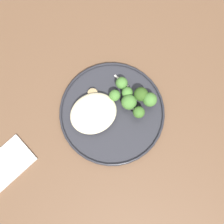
{
  "coord_description": "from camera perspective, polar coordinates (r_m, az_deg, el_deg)",
  "views": [
    {
      "loc": [
        -0.06,
        -0.15,
        1.54
      ],
      "look_at": [
        0.02,
        -0.01,
        0.76
      ],
      "focal_mm": 46.95,
      "sensor_mm": 36.0,
      "label": 1
    }
  ],
  "objects": [
    {
      "name": "broccoli_floret_center_pile",
      "position": [
        0.78,
        7.37,
        2.4
      ],
      "size": [
        0.04,
        0.04,
        0.06
      ],
      "color": "#89A356",
      "rests_on": "dinner_plate"
    },
    {
      "name": "onion_sliver_short_strip",
      "position": [
        0.81,
        4.51,
        2.4
      ],
      "size": [
        0.05,
        0.02,
        0.0
      ],
      "primitive_type": "cube",
      "rotation": [
        0.0,
        0.0,
        5.97
      ],
      "color": "silver",
      "rests_on": "dinner_plate"
    },
    {
      "name": "seared_scallop_left_edge",
      "position": [
        0.79,
        -4.41,
        -0.93
      ],
      "size": [
        0.03,
        0.03,
        0.02
      ],
      "color": "#E5C689",
      "rests_on": "dinner_plate"
    },
    {
      "name": "broccoli_floret_front_edge",
      "position": [
        0.78,
        3.33,
        1.94
      ],
      "size": [
        0.04,
        0.04,
        0.05
      ],
      "color": "#7A994C",
      "rests_on": "dinner_plate"
    },
    {
      "name": "ground",
      "position": [
        1.55,
        -0.73,
        -5.5
      ],
      "size": [
        6.0,
        6.0,
        0.0
      ],
      "primitive_type": "plane",
      "color": "#2D2B28"
    },
    {
      "name": "folded_napkin",
      "position": [
        0.85,
        -20.06,
        -9.82
      ],
      "size": [
        0.17,
        0.12,
        0.01
      ],
      "primitive_type": "cube",
      "rotation": [
        0.0,
        0.0,
        0.25
      ],
      "color": "silver",
      "rests_on": "wooden_dining_table"
    },
    {
      "name": "seared_scallop_on_noodles",
      "position": [
        0.8,
        -5.13,
        0.39
      ],
      "size": [
        0.03,
        0.03,
        0.02
      ],
      "color": "#E5C689",
      "rests_on": "dinner_plate"
    },
    {
      "name": "dinner_plate",
      "position": [
        0.81,
        0.0,
        -0.16
      ],
      "size": [
        0.29,
        0.29,
        0.02
      ],
      "color": "#232328",
      "rests_on": "wooden_dining_table"
    },
    {
      "name": "broccoli_floret_split_head",
      "position": [
        0.77,
        5.23,
        -0.08
      ],
      "size": [
        0.03,
        0.03,
        0.05
      ],
      "color": "#89A356",
      "rests_on": "dinner_plate"
    },
    {
      "name": "seared_scallop_center_golden",
      "position": [
        0.81,
        -3.78,
        3.64
      ],
      "size": [
        0.03,
        0.03,
        0.01
      ],
      "color": "#DBB77A",
      "rests_on": "dinner_plate"
    },
    {
      "name": "broccoli_floret_left_leaning",
      "position": [
        0.79,
        2.98,
        3.79
      ],
      "size": [
        0.03,
        0.03,
        0.04
      ],
      "color": "#89A356",
      "rests_on": "dinner_plate"
    },
    {
      "name": "noodle_bed",
      "position": [
        0.79,
        -3.65,
        -0.24
      ],
      "size": [
        0.13,
        0.11,
        0.04
      ],
      "color": "beige",
      "rests_on": "dinner_plate"
    },
    {
      "name": "wooden_dining_table",
      "position": [
        0.89,
        -1.26,
        -1.11
      ],
      "size": [
        1.4,
        1.0,
        0.74
      ],
      "color": "brown",
      "rests_on": "ground"
    },
    {
      "name": "onion_sliver_curled_piece",
      "position": [
        0.82,
        1.85,
        6.08
      ],
      "size": [
        0.02,
        0.05,
        0.0
      ],
      "primitive_type": "cube",
      "rotation": [
        0.0,
        0.0,
        5.08
      ],
      "color": "silver",
      "rests_on": "dinner_plate"
    },
    {
      "name": "broccoli_floret_beside_noodles",
      "position": [
        0.8,
        1.89,
        5.65
      ],
      "size": [
        0.03,
        0.03,
        0.04
      ],
      "color": "#7A994C",
      "rests_on": "dinner_plate"
    },
    {
      "name": "onion_sliver_pale_crescent",
      "position": [
        0.8,
        4.48,
        0.42
      ],
      "size": [
        0.03,
        0.04,
        0.0
      ],
      "primitive_type": "cube",
      "rotation": [
        0.0,
        0.0,
        5.36
      ],
      "color": "silver",
      "rests_on": "dinner_plate"
    },
    {
      "name": "seared_scallop_tiny_bay",
      "position": [
        0.8,
        -2.05,
        1.17
      ],
      "size": [
        0.03,
        0.03,
        0.01
      ],
      "color": "beige",
      "rests_on": "dinner_plate"
    },
    {
      "name": "broccoli_floret_right_tilted",
      "position": [
        0.79,
        0.54,
        3.24
      ],
      "size": [
        0.03,
        0.03,
        0.04
      ],
      "color": "#7A994C",
      "rests_on": "dinner_plate"
    },
    {
      "name": "broccoli_floret_tall_stalk",
      "position": [
        0.78,
        5.65,
        3.42
      ],
      "size": [
        0.04,
        0.04,
        0.06
      ],
      "color": "#89A356",
      "rests_on": "dinner_plate"
    }
  ]
}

